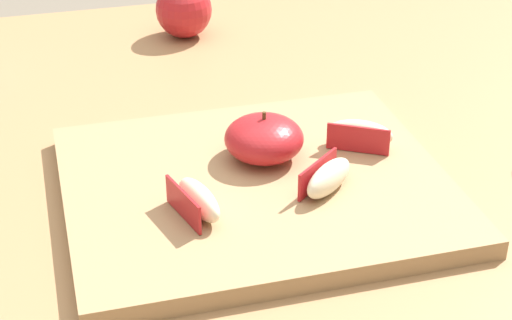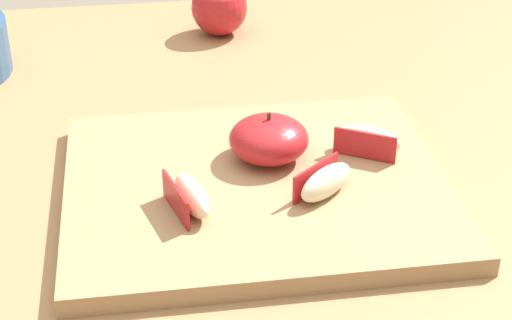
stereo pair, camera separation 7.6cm
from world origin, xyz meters
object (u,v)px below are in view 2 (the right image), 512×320
object	(u,v)px
cutting_board	(256,187)
whole_apple_crimson	(219,7)
apple_half_skin_up	(269,139)
apple_wedge_front	(325,182)
apple_wedge_right	(187,197)
apple_wedge_left	(368,140)

from	to	relation	value
cutting_board	whole_apple_crimson	xyz separation A→B (m)	(0.01, 0.40, 0.03)
whole_apple_crimson	apple_half_skin_up	bearing A→B (deg)	-89.22
apple_wedge_front	whole_apple_crimson	bearing A→B (deg)	95.56
apple_half_skin_up	cutting_board	bearing A→B (deg)	-116.10
cutting_board	apple_wedge_right	xyz separation A→B (m)	(-0.07, -0.04, 0.02)
apple_half_skin_up	apple_wedge_front	world-z (taller)	apple_half_skin_up
apple_half_skin_up	apple_wedge_front	distance (m)	0.08
apple_wedge_right	apple_wedge_left	bearing A→B (deg)	22.53
apple_wedge_left	apple_wedge_right	xyz separation A→B (m)	(-0.18, -0.07, 0.00)
apple_half_skin_up	apple_wedge_right	xyz separation A→B (m)	(-0.08, -0.08, -0.01)
apple_half_skin_up	whole_apple_crimson	xyz separation A→B (m)	(-0.00, 0.37, -0.00)
cutting_board	apple_half_skin_up	xyz separation A→B (m)	(0.02, 0.04, 0.03)
apple_wedge_front	apple_wedge_left	bearing A→B (deg)	50.09
cutting_board	apple_wedge_left	bearing A→B (deg)	15.62
apple_wedge_right	apple_half_skin_up	bearing A→B (deg)	43.29
cutting_board	apple_wedge_front	xyz separation A→B (m)	(0.06, -0.04, 0.02)
apple_wedge_right	whole_apple_crimson	distance (m)	0.45
cutting_board	apple_wedge_left	xyz separation A→B (m)	(0.11, 0.03, 0.02)
whole_apple_crimson	apple_wedge_right	bearing A→B (deg)	-99.93
apple_wedge_left	apple_wedge_front	bearing A→B (deg)	-129.91
apple_wedge_left	whole_apple_crimson	size ratio (longest dim) A/B	0.80
cutting_board	apple_wedge_left	size ratio (longest dim) A/B	5.28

